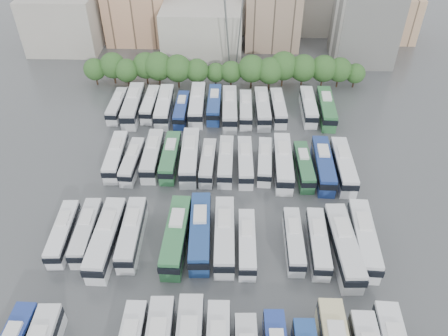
{
  "coord_description": "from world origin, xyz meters",
  "views": [
    {
      "loc": [
        3.15,
        -47.76,
        48.48
      ],
      "look_at": [
        1.26,
        8.48,
        3.0
      ],
      "focal_mm": 35.0,
      "sensor_mm": 36.0,
      "label": 1
    }
  ],
  "objects_px": {
    "bus_r1_s5": "(176,235)",
    "bus_r3_s2": "(150,104)",
    "bus_r1_s13": "(364,239)",
    "bus_r3_s5": "(197,104)",
    "bus_r1_s0": "(63,233)",
    "bus_r3_s9": "(262,108)",
    "bus_r1_s10": "(294,240)",
    "bus_r2_s6": "(208,162)",
    "bus_r1_s3": "(132,233)",
    "bus_r2_s8": "(245,162)",
    "bus_r2_s3": "(153,155)",
    "bus_r2_s4": "(170,157)",
    "bus_r3_s7": "(230,108)",
    "bus_r2_s5": "(190,156)",
    "bus_r1_s1": "(87,231)",
    "bus_r3_s4": "(182,109)",
    "bus_r3_s12": "(308,106)",
    "bus_r2_s1": "(116,156)",
    "bus_r1_s2": "(106,238)",
    "bus_r2_s13": "(343,166)",
    "bus_r1_s7": "(224,235)",
    "bus_r2_s10": "(283,162)",
    "bus_r1_s8": "(247,243)",
    "bus_r2_s11": "(304,166)",
    "bus_r3_s6": "(214,104)",
    "bus_r2_s9": "(265,161)",
    "bus_r3_s1": "(133,105)",
    "bus_r2_s7": "(226,161)",
    "bus_r3_s10": "(278,107)",
    "bus_r1_s11": "(318,242)",
    "bus_r3_s0": "(117,105)",
    "bus_r3_s3": "(165,106)",
    "bus_r1_s6": "(200,232)",
    "bus_r2_s2": "(132,161)",
    "bus_r3_s8": "(246,109)",
    "bus_r3_s13": "(326,108)"
  },
  "relations": [
    {
      "from": "bus_r1_s5",
      "to": "bus_r3_s2",
      "type": "height_order",
      "value": "bus_r1_s5"
    },
    {
      "from": "bus_r1_s13",
      "to": "bus_r3_s5",
      "type": "xyz_separation_m",
      "value": [
        -26.5,
        36.04,
        0.04
      ]
    },
    {
      "from": "bus_r1_s0",
      "to": "bus_r3_s9",
      "type": "height_order",
      "value": "bus_r3_s9"
    },
    {
      "from": "bus_r1_s13",
      "to": "bus_r3_s5",
      "type": "distance_m",
      "value": 44.74
    },
    {
      "from": "bus_r1_s10",
      "to": "bus_r2_s6",
      "type": "relative_size",
      "value": 1.0
    },
    {
      "from": "bus_r1_s3",
      "to": "bus_r2_s8",
      "type": "height_order",
      "value": "bus_r1_s3"
    },
    {
      "from": "bus_r2_s3",
      "to": "bus_r2_s4",
      "type": "xyz_separation_m",
      "value": [
        3.2,
        -0.33,
        -0.05
      ]
    },
    {
      "from": "bus_r1_s5",
      "to": "bus_r3_s7",
      "type": "relative_size",
      "value": 0.99
    },
    {
      "from": "bus_r2_s5",
      "to": "bus_r1_s1",
      "type": "bearing_deg",
      "value": -128.42
    },
    {
      "from": "bus_r2_s5",
      "to": "bus_r3_s2",
      "type": "distance_m",
      "value": 20.69
    },
    {
      "from": "bus_r3_s4",
      "to": "bus_r3_s12",
      "type": "relative_size",
      "value": 0.9
    },
    {
      "from": "bus_r2_s1",
      "to": "bus_r2_s8",
      "type": "distance_m",
      "value": 22.77
    },
    {
      "from": "bus_r1_s2",
      "to": "bus_r1_s10",
      "type": "xyz_separation_m",
      "value": [
        26.5,
        0.84,
        -0.41
      ]
    },
    {
      "from": "bus_r1_s10",
      "to": "bus_r2_s3",
      "type": "xyz_separation_m",
      "value": [
        -23.17,
        18.93,
        0.22
      ]
    },
    {
      "from": "bus_r1_s13",
      "to": "bus_r2_s13",
      "type": "xyz_separation_m",
      "value": [
        0.1,
        16.58,
        -0.04
      ]
    },
    {
      "from": "bus_r1_s7",
      "to": "bus_r2_s13",
      "type": "distance_m",
      "value": 25.83
    },
    {
      "from": "bus_r1_s0",
      "to": "bus_r1_s3",
      "type": "bearing_deg",
      "value": -2.34
    },
    {
      "from": "bus_r2_s10",
      "to": "bus_r1_s0",
      "type": "bearing_deg",
      "value": -151.46
    },
    {
      "from": "bus_r1_s7",
      "to": "bus_r1_s8",
      "type": "bearing_deg",
      "value": -19.85
    },
    {
      "from": "bus_r2_s11",
      "to": "bus_r3_s6",
      "type": "distance_m",
      "value": 25.75
    },
    {
      "from": "bus_r1_s0",
      "to": "bus_r2_s9",
      "type": "bearing_deg",
      "value": 28.21
    },
    {
      "from": "bus_r2_s13",
      "to": "bus_r3_s1",
      "type": "height_order",
      "value": "bus_r3_s1"
    },
    {
      "from": "bus_r3_s1",
      "to": "bus_r2_s7",
      "type": "bearing_deg",
      "value": -43.54
    },
    {
      "from": "bus_r1_s8",
      "to": "bus_r2_s10",
      "type": "height_order",
      "value": "bus_r2_s10"
    },
    {
      "from": "bus_r2_s3",
      "to": "bus_r3_s6",
      "type": "distance_m",
      "value": 20.45
    },
    {
      "from": "bus_r2_s13",
      "to": "bus_r3_s10",
      "type": "distance_m",
      "value": 21.49
    },
    {
      "from": "bus_r3_s4",
      "to": "bus_r3_s7",
      "type": "bearing_deg",
      "value": 0.88
    },
    {
      "from": "bus_r1_s11",
      "to": "bus_r2_s11",
      "type": "xyz_separation_m",
      "value": [
        -0.13,
        17.25,
        -0.03
      ]
    },
    {
      "from": "bus_r2_s10",
      "to": "bus_r3_s0",
      "type": "bearing_deg",
      "value": 151.72
    },
    {
      "from": "bus_r3_s2",
      "to": "bus_r1_s1",
      "type": "bearing_deg",
      "value": -94.52
    },
    {
      "from": "bus_r2_s5",
      "to": "bus_r2_s11",
      "type": "height_order",
      "value": "bus_r2_s5"
    },
    {
      "from": "bus_r2_s5",
      "to": "bus_r2_s7",
      "type": "bearing_deg",
      "value": -7.83
    },
    {
      "from": "bus_r1_s13",
      "to": "bus_r2_s10",
      "type": "bearing_deg",
      "value": 123.43
    },
    {
      "from": "bus_r2_s6",
      "to": "bus_r3_s5",
      "type": "xyz_separation_m",
      "value": [
        -3.38,
        18.88,
        0.4
      ]
    },
    {
      "from": "bus_r1_s2",
      "to": "bus_r1_s11",
      "type": "bearing_deg",
      "value": 1.77
    },
    {
      "from": "bus_r1_s0",
      "to": "bus_r3_s3",
      "type": "distance_m",
      "value": 36.49
    },
    {
      "from": "bus_r1_s6",
      "to": "bus_r1_s10",
      "type": "relative_size",
      "value": 1.24
    },
    {
      "from": "bus_r2_s9",
      "to": "bus_r2_s11",
      "type": "bearing_deg",
      "value": -7.94
    },
    {
      "from": "bus_r2_s2",
      "to": "bus_r1_s5",
      "type": "bearing_deg",
      "value": -58.3
    },
    {
      "from": "bus_r1_s5",
      "to": "bus_r2_s10",
      "type": "relative_size",
      "value": 1.0
    },
    {
      "from": "bus_r2_s13",
      "to": "bus_r3_s1",
      "type": "xyz_separation_m",
      "value": [
        -39.76,
        18.46,
        0.14
      ]
    },
    {
      "from": "bus_r1_s13",
      "to": "bus_r2_s1",
      "type": "relative_size",
      "value": 1.11
    },
    {
      "from": "bus_r3_s12",
      "to": "bus_r1_s7",
      "type": "bearing_deg",
      "value": -113.56
    },
    {
      "from": "bus_r1_s2",
      "to": "bus_r1_s6",
      "type": "relative_size",
      "value": 1.0
    },
    {
      "from": "bus_r1_s5",
      "to": "bus_r1_s13",
      "type": "bearing_deg",
      "value": 2.18
    },
    {
      "from": "bus_r2_s10",
      "to": "bus_r3_s8",
      "type": "height_order",
      "value": "bus_r2_s10"
    },
    {
      "from": "bus_r1_s6",
      "to": "bus_r3_s13",
      "type": "bearing_deg",
      "value": 53.88
    },
    {
      "from": "bus_r1_s8",
      "to": "bus_r1_s13",
      "type": "bearing_deg",
      "value": 3.19
    },
    {
      "from": "bus_r1_s2",
      "to": "bus_r2_s3",
      "type": "height_order",
      "value": "bus_r1_s2"
    },
    {
      "from": "bus_r1_s2",
      "to": "bus_r1_s6",
      "type": "height_order",
      "value": "bus_r1_s2"
    }
  ]
}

